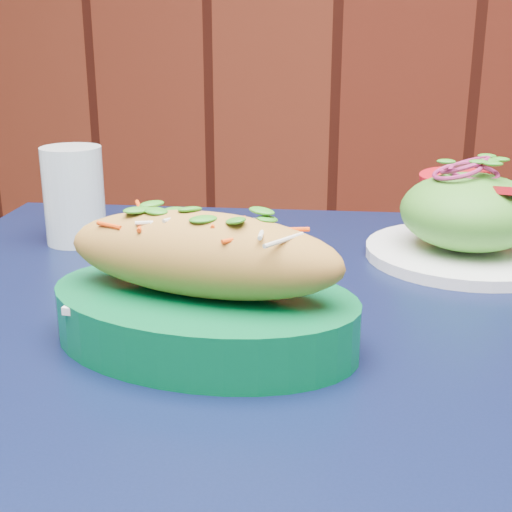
# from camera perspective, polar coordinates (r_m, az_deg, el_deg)

# --- Properties ---
(cafe_table) EXTENTS (0.90, 0.90, 0.75)m
(cafe_table) POSITION_cam_1_polar(r_m,az_deg,el_deg) (0.65, 2.33, -12.76)
(cafe_table) COLOR black
(cafe_table) RESTS_ON ground
(banh_mi_basket) EXTENTS (0.26, 0.19, 0.12)m
(banh_mi_basket) POSITION_cam_1_polar(r_m,az_deg,el_deg) (0.56, -4.26, -2.72)
(banh_mi_basket) COLOR #035B2E
(banh_mi_basket) RESTS_ON cafe_table
(salad_plate) EXTENTS (0.22, 0.22, 0.11)m
(salad_plate) POSITION_cam_1_polar(r_m,az_deg,el_deg) (0.80, 16.67, 2.79)
(salad_plate) COLOR white
(salad_plate) RESTS_ON cafe_table
(water_glass) EXTENTS (0.07, 0.07, 0.11)m
(water_glass) POSITION_cam_1_polar(r_m,az_deg,el_deg) (0.85, -14.36, 4.72)
(water_glass) COLOR silver
(water_glass) RESTS_ON cafe_table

